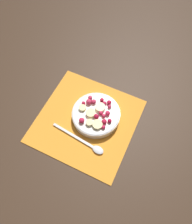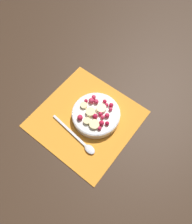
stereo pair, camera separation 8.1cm
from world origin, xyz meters
TOP-DOWN VIEW (x-y plane):
  - ground_plane at (0.00, 0.00)m, footprint 3.00×3.00m
  - placemat at (0.00, 0.00)m, footprint 0.36×0.36m
  - fruit_bowl at (0.03, -0.03)m, footprint 0.18×0.18m
  - spoon at (-0.08, -0.05)m, footprint 0.04×0.22m

SIDE VIEW (x-z plane):
  - ground_plane at x=0.00m, z-range 0.00..0.00m
  - placemat at x=0.00m, z-range 0.00..0.01m
  - spoon at x=-0.08m, z-range 0.01..0.01m
  - fruit_bowl at x=0.03m, z-range 0.00..0.05m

